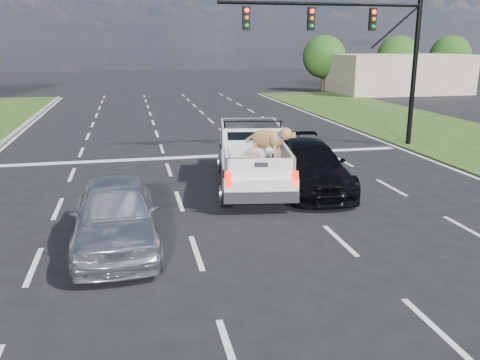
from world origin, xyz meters
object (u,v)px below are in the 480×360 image
Objects in this scene: pickup_truck at (253,155)px; black_coupe at (308,166)px; traffic_signal at (367,40)px; silver_sedan at (115,214)px.

black_coupe is (1.65, -0.78, -0.27)m from pickup_truck.
traffic_signal is 1.93× the size of silver_sedan.
black_coupe is at bearing -127.94° from traffic_signal.
traffic_signal is at bearing 57.22° from black_coupe.
pickup_truck is at bearing -140.46° from traffic_signal.
traffic_signal is 1.50× the size of pickup_truck.
silver_sedan is at bearing -143.31° from black_coupe.
pickup_truck is (-6.34, -5.23, -3.70)m from traffic_signal.
pickup_truck is 1.85m from black_coupe.
black_coupe is at bearing 30.37° from silver_sedan.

